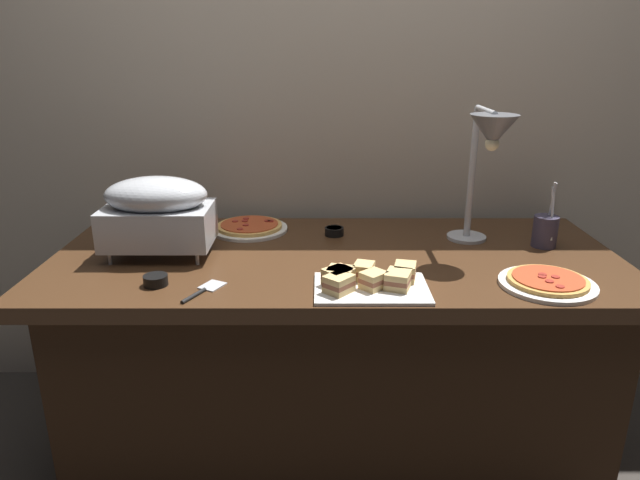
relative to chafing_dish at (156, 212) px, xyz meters
name	(u,v)px	position (x,y,z in m)	size (l,w,h in m)	color
ground_plane	(333,441)	(0.59, 0.01, -0.91)	(8.00, 8.00, 0.00)	#38332D
back_wall	(332,106)	(0.59, 0.51, 0.29)	(4.40, 0.04, 2.40)	#B7A893
buffet_table	(334,352)	(0.59, 0.01, -0.53)	(1.90, 0.84, 0.76)	#422816
chafing_dish	(156,212)	(0.00, 0.00, 0.00)	(0.35, 0.23, 0.27)	#B7BABF
heat_lamp	(487,145)	(1.07, 0.01, 0.22)	(0.15, 0.34, 0.48)	#B7BABF
pizza_plate_front	(249,227)	(0.27, 0.26, -0.14)	(0.29, 0.29, 0.03)	white
pizza_plate_center	(546,282)	(1.20, -0.26, -0.14)	(0.28, 0.28, 0.03)	white
sandwich_platter	(366,281)	(0.67, -0.28, -0.13)	(0.33, 0.22, 0.06)	white
sauce_cup_near	(332,231)	(0.58, 0.21, -0.13)	(0.07, 0.07, 0.03)	black
sauce_cup_far	(154,280)	(0.05, -0.26, -0.13)	(0.07, 0.07, 0.03)	black
utensil_holder	(544,230)	(1.32, 0.08, -0.09)	(0.08, 0.09, 0.23)	#383347
serving_spatula	(203,291)	(0.20, -0.30, -0.15)	(0.11, 0.17, 0.01)	#B7BABF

